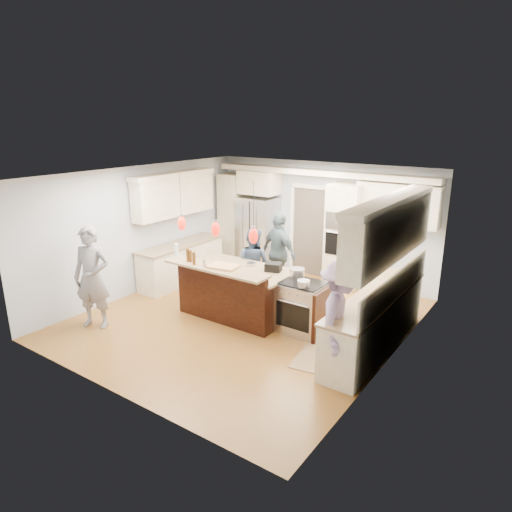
{
  "coord_description": "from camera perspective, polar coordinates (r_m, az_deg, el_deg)",
  "views": [
    {
      "loc": [
        4.7,
        -6.37,
        3.64
      ],
      "look_at": [
        0.0,
        0.35,
        1.15
      ],
      "focal_mm": 32.0,
      "sensor_mm": 36.0,
      "label": 1
    }
  ],
  "objects": [
    {
      "name": "room_shell",
      "position": [
        8.13,
        -1.42,
        3.93
      ],
      "size": [
        5.54,
        6.04,
        2.72
      ],
      "color": "#B2BCC6",
      "rests_on": "ground"
    },
    {
      "name": "beer_bottle_b",
      "position": [
        8.21,
        -7.76,
        -0.3
      ],
      "size": [
        0.07,
        0.07,
        0.24
      ],
      "primitive_type": "cylinder",
      "rotation": [
        0.0,
        0.0,
        -0.14
      ],
      "color": "#4F2D0E",
      "rests_on": "kitchen_island"
    },
    {
      "name": "pendant_lights",
      "position": [
        7.89,
        -5.08,
        3.36
      ],
      "size": [
        1.75,
        0.15,
        1.03
      ],
      "color": "black",
      "rests_on": "ground"
    },
    {
      "name": "kitchen_island",
      "position": [
        8.72,
        -2.38,
        -4.35
      ],
      "size": [
        2.1,
        1.46,
        1.12
      ],
      "color": "black",
      "rests_on": "ground"
    },
    {
      "name": "cutting_board",
      "position": [
        8.03,
        -4.07,
        -1.3
      ],
      "size": [
        0.56,
        0.44,
        0.04
      ],
      "primitive_type": "cube",
      "rotation": [
        0.0,
        0.0,
        0.17
      ],
      "color": "tan",
      "rests_on": "kitchen_island"
    },
    {
      "name": "beer_bottle_a",
      "position": [
        8.41,
        -8.52,
        0.13
      ],
      "size": [
        0.08,
        0.08,
        0.25
      ],
      "primitive_type": "cylinder",
      "rotation": [
        0.0,
        0.0,
        0.24
      ],
      "color": "#4F2D0E",
      "rests_on": "kitchen_island"
    },
    {
      "name": "island_range",
      "position": [
        8.08,
        5.98,
        -6.43
      ],
      "size": [
        0.82,
        0.71,
        0.92
      ],
      "color": "#B7B7BC",
      "rests_on": "ground"
    },
    {
      "name": "person_far_left",
      "position": [
        9.39,
        -0.42,
        -1.02
      ],
      "size": [
        0.79,
        0.65,
        1.51
      ],
      "primitive_type": "imported",
      "rotation": [
        0.0,
        0.0,
        3.25
      ],
      "color": "#2D3D57",
      "rests_on": "ground"
    },
    {
      "name": "floor_rug",
      "position": [
        7.43,
        7.58,
        -12.56
      ],
      "size": [
        0.74,
        0.98,
        0.01
      ],
      "primitive_type": "cube",
      "rotation": [
        0.0,
        0.0,
        0.15
      ],
      "color": "olive",
      "rests_on": "ground"
    },
    {
      "name": "person_far_right",
      "position": [
        9.8,
        2.91,
        0.41
      ],
      "size": [
        1.1,
        0.73,
        1.73
      ],
      "primitive_type": "imported",
      "rotation": [
        0.0,
        0.0,
        2.81
      ],
      "color": "#465A62",
      "rests_on": "ground"
    },
    {
      "name": "refrigerator",
      "position": [
        11.31,
        0.21,
        2.86
      ],
      "size": [
        0.9,
        0.7,
        1.8
      ],
      "primitive_type": "cube",
      "color": "#B7B7BC",
      "rests_on": "ground"
    },
    {
      "name": "drink_can",
      "position": [
        8.08,
        -6.48,
        -0.96
      ],
      "size": [
        0.08,
        0.08,
        0.12
      ],
      "primitive_type": "cylinder",
      "rotation": [
        0.0,
        0.0,
        -0.37
      ],
      "color": "#B7B7BC",
      "rests_on": "kitchen_island"
    },
    {
      "name": "person_range_side",
      "position": [
        6.74,
        10.53,
        -7.61
      ],
      "size": [
        0.91,
        1.26,
        1.76
      ],
      "primitive_type": "imported",
      "rotation": [
        0.0,
        0.0,
        1.82
      ],
      "color": "#947BA5",
      "rests_on": "ground"
    },
    {
      "name": "back_upper_cabinets",
      "position": [
        10.82,
        4.11,
        6.34
      ],
      "size": [
        5.3,
        0.61,
        2.54
      ],
      "color": "#F3EAC5",
      "rests_on": "ground"
    },
    {
      "name": "person_bar_end",
      "position": [
        8.59,
        -19.81,
        -2.55
      ],
      "size": [
        0.8,
        0.68,
        1.86
      ],
      "primitive_type": "imported",
      "rotation": [
        0.0,
        0.0,
        0.41
      ],
      "color": "slate",
      "rests_on": "ground"
    },
    {
      "name": "oven_column",
      "position": [
        10.18,
        11.01,
        2.41
      ],
      "size": [
        0.72,
        0.69,
        2.3
      ],
      "color": "#F3EAC5",
      "rests_on": "ground"
    },
    {
      "name": "pot_small",
      "position": [
        7.71,
        5.96,
        -3.44
      ],
      "size": [
        0.22,
        0.22,
        0.11
      ],
      "primitive_type": "cylinder",
      "color": "#B7B7BC",
      "rests_on": "island_range"
    },
    {
      "name": "beer_bottle_c",
      "position": [
        8.38,
        -8.18,
        -0.02
      ],
      "size": [
        0.07,
        0.07,
        0.22
      ],
      "primitive_type": "cylinder",
      "rotation": [
        0.0,
        0.0,
        0.43
      ],
      "color": "#4F2D0E",
      "rests_on": "kitchen_island"
    },
    {
      "name": "right_counter_run",
      "position": [
        7.5,
        15.29,
        -3.89
      ],
      "size": [
        0.64,
        3.1,
        2.51
      ],
      "color": "#F3EAC5",
      "rests_on": "ground"
    },
    {
      "name": "pot_large",
      "position": [
        8.15,
        5.17,
        -2.09
      ],
      "size": [
        0.27,
        0.27,
        0.16
      ],
      "primitive_type": "cylinder",
      "color": "#B7B7BC",
      "rests_on": "island_range"
    },
    {
      "name": "left_cabinets",
      "position": [
        10.45,
        -9.62,
        2.32
      ],
      "size": [
        0.64,
        2.3,
        2.51
      ],
      "color": "#F3EAC5",
      "rests_on": "ground"
    },
    {
      "name": "water_bottle",
      "position": [
        8.64,
        -9.89,
        0.63
      ],
      "size": [
        0.07,
        0.07,
        0.28
      ],
      "primitive_type": "cylinder",
      "rotation": [
        0.0,
        0.0,
        -0.07
      ],
      "color": "silver",
      "rests_on": "kitchen_island"
    },
    {
      "name": "ground_plane",
      "position": [
        8.72,
        -1.33,
        -7.8
      ],
      "size": [
        6.0,
        6.0,
        0.0
      ],
      "primitive_type": "plane",
      "color": "#AB752F",
      "rests_on": "ground"
    }
  ]
}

